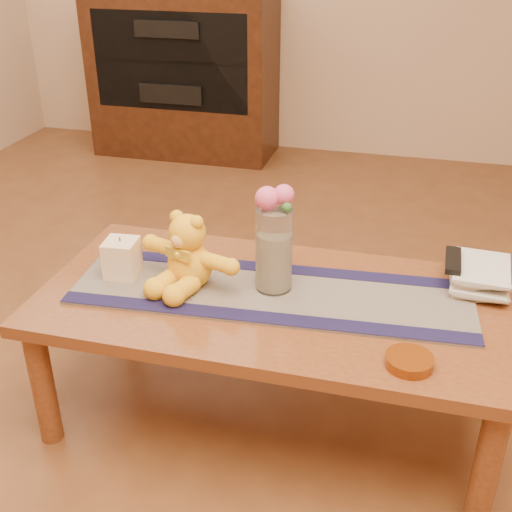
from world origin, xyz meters
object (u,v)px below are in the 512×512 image
(book_bottom, at_px, (450,280))
(tv_remote, at_px, (453,260))
(teddy_bear, at_px, (189,250))
(bronze_ball, at_px, (269,273))
(amber_dish, at_px, (409,361))
(glass_vase, at_px, (274,249))
(pillar_candle, at_px, (122,258))

(book_bottom, distance_m, tv_remote, 0.08)
(teddy_bear, height_order, bronze_ball, teddy_bear)
(tv_remote, bearing_deg, amber_dish, -101.69)
(bronze_ball, bearing_deg, glass_vase, -37.19)
(pillar_candle, distance_m, book_bottom, 1.02)
(glass_vase, distance_m, book_bottom, 0.57)
(teddy_bear, height_order, tv_remote, teddy_bear)
(bronze_ball, height_order, book_bottom, bronze_ball)
(pillar_candle, xyz_separation_m, glass_vase, (0.48, 0.04, 0.07))
(tv_remote, xyz_separation_m, amber_dish, (-0.10, -0.45, -0.07))
(pillar_candle, relative_size, tv_remote, 0.74)
(glass_vase, distance_m, bronze_ball, 0.09)
(pillar_candle, distance_m, tv_remote, 1.02)
(teddy_bear, bearing_deg, amber_dish, -2.98)
(book_bottom, bearing_deg, pillar_candle, -169.35)
(glass_vase, distance_m, amber_dish, 0.52)
(bronze_ball, bearing_deg, amber_dish, -33.90)
(teddy_bear, relative_size, tv_remote, 2.04)
(teddy_bear, bearing_deg, tv_remote, 31.66)
(book_bottom, bearing_deg, bronze_ball, -165.10)
(pillar_candle, xyz_separation_m, tv_remote, (1.00, 0.21, 0.02))
(pillar_candle, height_order, tv_remote, pillar_candle)
(glass_vase, height_order, amber_dish, glass_vase)
(book_bottom, bearing_deg, glass_vase, -163.04)
(bronze_ball, bearing_deg, book_bottom, 16.78)
(book_bottom, bearing_deg, teddy_bear, -166.53)
(bronze_ball, distance_m, book_bottom, 0.57)
(amber_dish, bearing_deg, bronze_ball, 146.10)
(pillar_candle, relative_size, amber_dish, 0.97)
(book_bottom, relative_size, tv_remote, 1.39)
(teddy_bear, bearing_deg, bronze_ball, 28.98)
(teddy_bear, xyz_separation_m, book_bottom, (0.78, 0.21, -0.11))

